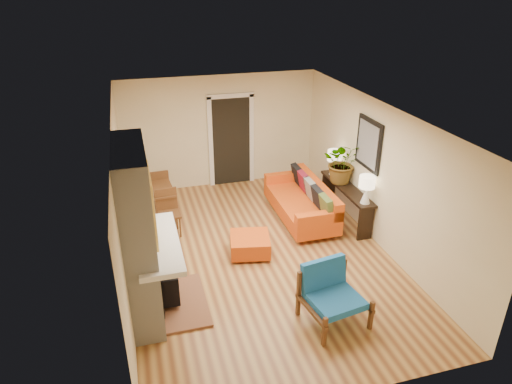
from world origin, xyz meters
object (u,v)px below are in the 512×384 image
console_table (346,194)px  sofa (304,201)px  ottoman (250,244)px  blue_chair (330,291)px  dining_table (159,194)px  lamp_far (334,159)px  lamp_near (367,186)px  houseplant (343,162)px

console_table → sofa: bearing=159.9°
ottoman → console_table: bearing=18.3°
console_table → blue_chair: bearing=-120.0°
dining_table → console_table: 3.77m
ottoman → dining_table: size_ratio=0.48×
blue_chair → dining_table: 4.20m
console_table → lamp_far: (0.00, 0.67, 0.49)m
dining_table → lamp_near: 4.05m
ottoman → lamp_far: 2.77m
sofa → blue_chair: (-0.75, -2.97, 0.10)m
ottoman → blue_chair: 2.07m
dining_table → lamp_near: lamp_near is taller
dining_table → ottoman: bearing=-50.1°
blue_chair → houseplant: (1.54, 2.93, 0.70)m
sofa → dining_table: 2.94m
dining_table → lamp_far: bearing=-4.6°
lamp_far → console_table: bearing=-90.0°
blue_chair → dining_table: dining_table is taller
lamp_far → ottoman: bearing=-147.7°
ottoman → console_table: console_table is taller
ottoman → lamp_near: 2.38m
lamp_far → houseplant: (-0.01, -0.42, 0.10)m
console_table → lamp_far: size_ratio=3.43×
blue_chair → lamp_near: (1.55, 1.94, 0.60)m
sofa → lamp_near: size_ratio=3.97×
dining_table → lamp_far: size_ratio=3.14×
ottoman → dining_table: 2.25m
sofa → houseplant: (0.78, -0.04, 0.79)m
lamp_near → lamp_far: (0.00, 1.41, 0.00)m
ottoman → console_table: (2.22, 0.74, 0.37)m
ottoman → lamp_far: (2.22, 1.41, 0.86)m
lamp_near → console_table: bearing=90.0°
sofa → dining_table: dining_table is taller
dining_table → houseplant: size_ratio=1.94×
sofa → blue_chair: 3.06m
sofa → console_table: 0.87m
lamp_near → lamp_far: same height
blue_chair → console_table: 3.09m
ottoman → lamp_near: size_ratio=1.51×
dining_table → lamp_near: (3.65, -1.70, 0.47)m
houseplant → dining_table: bearing=168.9°
dining_table → houseplant: bearing=-11.1°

